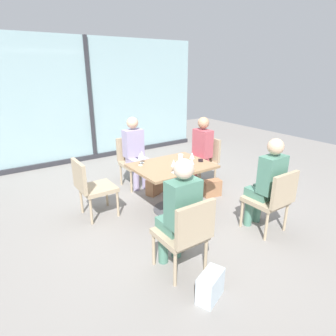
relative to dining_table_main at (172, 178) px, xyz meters
The scene contains 22 objects.
ground_plane 0.53m from the dining_table_main, ahead, with size 12.00×12.00×0.00m, color gray.
window_wall_backdrop 3.27m from the dining_table_main, 90.00° to the left, with size 5.54×0.10×2.70m.
dining_table_main is the anchor object (origin of this frame).
chair_near_window 1.23m from the dining_table_main, 90.00° to the left, with size 0.46×0.51×0.87m.
chair_front_left 1.42m from the dining_table_main, 119.70° to the right, with size 0.46×0.50×0.87m.
chair_far_right 1.16m from the dining_table_main, 24.66° to the left, with size 0.50×0.46×0.87m.
chair_front_right 1.42m from the dining_table_main, 60.30° to the right, with size 0.46×0.50×0.87m.
chair_far_left 1.16m from the dining_table_main, 155.34° to the left, with size 0.50×0.46×0.87m.
person_near_window 1.13m from the dining_table_main, 90.00° to the left, with size 0.34×0.39×1.26m.
person_front_left 1.33m from the dining_table_main, 122.04° to the right, with size 0.34×0.39×1.26m.
person_far_right 1.08m from the dining_table_main, 27.12° to the left, with size 0.39×0.34×1.26m.
person_front_right 1.33m from the dining_table_main, 57.96° to the right, with size 0.34×0.39×1.26m.
wine_glass_0 0.44m from the dining_table_main, 32.32° to the right, with size 0.07×0.07×0.18m.
wine_glass_1 0.56m from the dining_table_main, 135.58° to the left, with size 0.07×0.07×0.18m.
wine_glass_2 0.47m from the dining_table_main, 121.40° to the right, with size 0.07×0.07×0.18m.
wine_glass_3 0.50m from the dining_table_main, 78.40° to the right, with size 0.07×0.07×0.18m.
wine_glass_4 0.56m from the dining_table_main, 148.54° to the left, with size 0.07×0.07×0.18m.
coffee_cup 0.36m from the dining_table_main, 24.55° to the left, with size 0.08×0.08×0.09m, color white.
cell_phone_on_table 0.52m from the dining_table_main, 11.07° to the right, with size 0.07×0.14×0.01m, color black.
handbag_0 0.76m from the dining_table_main, 81.74° to the left, with size 0.30×0.16×0.28m, color #A3704C.
handbag_1 1.85m from the dining_table_main, 113.77° to the right, with size 0.30×0.16×0.28m, color silver.
handbag_2 0.94m from the dining_table_main, ahead, with size 0.30×0.16×0.28m, color #A3704C.
Camera 1 is at (-2.27, -3.19, 2.08)m, focal length 30.53 mm.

